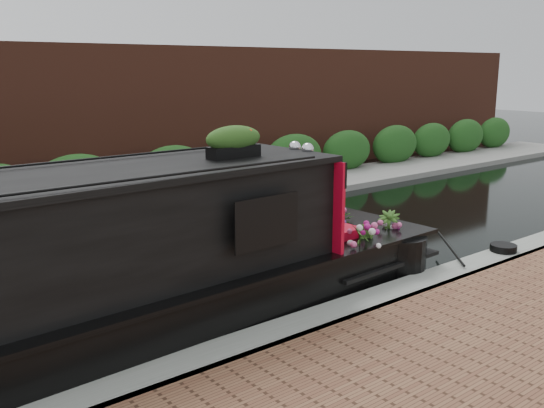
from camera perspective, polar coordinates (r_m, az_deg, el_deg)
ground at (r=10.69m, az=-6.82°, el=-5.90°), size 80.00×80.00×0.00m
near_bank_coping at (r=8.26m, az=5.66°, el=-11.68°), size 40.00×0.60×0.50m
far_bank_path at (r=14.30m, az=-15.76°, el=-1.48°), size 40.00×2.40×0.34m
far_hedge at (r=15.12m, az=-17.11°, el=-0.81°), size 40.00×1.10×2.80m
far_brick_wall at (r=17.05m, az=-19.74°, el=0.50°), size 40.00×1.00×8.00m
narrowboat at (r=7.32m, az=-23.13°, el=-8.78°), size 12.26×2.58×2.87m
rope_fender at (r=11.04m, az=11.76°, el=-4.59°), size 0.33×0.41×0.33m
coiled_mooring_rope at (r=11.39m, az=20.95°, el=-3.88°), size 0.46×0.46×0.12m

